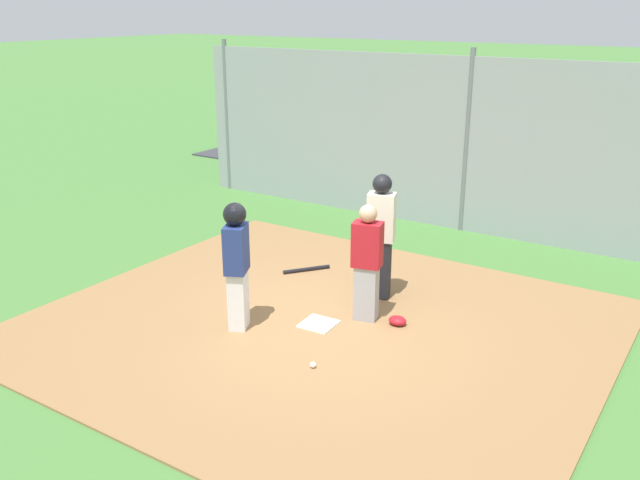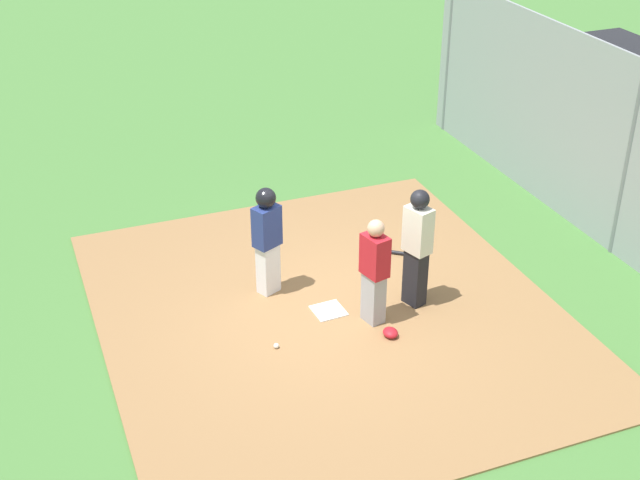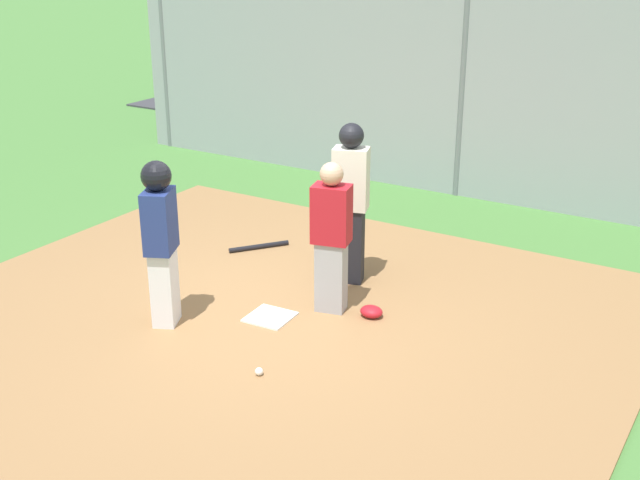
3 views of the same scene
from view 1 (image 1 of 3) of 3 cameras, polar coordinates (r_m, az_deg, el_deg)
The scene contains 12 objects.
ground_plane at distance 9.17m, azimuth -0.12°, elevation -7.22°, with size 140.00×140.00×0.00m, color #477A38.
dirt_infield at distance 9.16m, azimuth -0.12°, elevation -7.14°, with size 7.20×6.40×0.03m, color olive.
home_plate at distance 9.15m, azimuth -0.12°, elevation -7.00°, with size 0.44×0.44×0.02m, color white.
catcher at distance 9.02m, azimuth 3.93°, elevation -1.77°, with size 0.43×0.34×1.60m.
umpire at distance 9.68m, azimuth 5.09°, elevation 0.55°, with size 0.44×0.37×1.83m.
runner at distance 8.77m, azimuth -6.97°, elevation -1.45°, with size 0.40×0.45×1.70m.
baseball_bat at distance 10.91m, azimuth -1.13°, elevation -2.45°, with size 0.06×0.06×0.77m, color black.
catcher_mask at distance 9.18m, azimuth 6.47°, elevation -6.69°, with size 0.24×0.20×0.12m, color #B21923.
baseball at distance 8.13m, azimuth -0.59°, elevation -10.35°, with size 0.07×0.07×0.07m, color white.
backstop_fence at distance 12.89m, azimuth 12.12°, elevation 7.65°, with size 12.00×0.10×3.35m.
parking_lot at distance 17.73m, azimuth 17.53°, elevation 4.98°, with size 18.00×5.20×0.04m, color #38383D.
parked_car_dark at distance 19.86m, azimuth 0.55°, elevation 9.04°, with size 4.21×1.91×1.28m.
Camera 1 is at (-4.50, 6.88, 4.05)m, focal length 38.42 mm.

